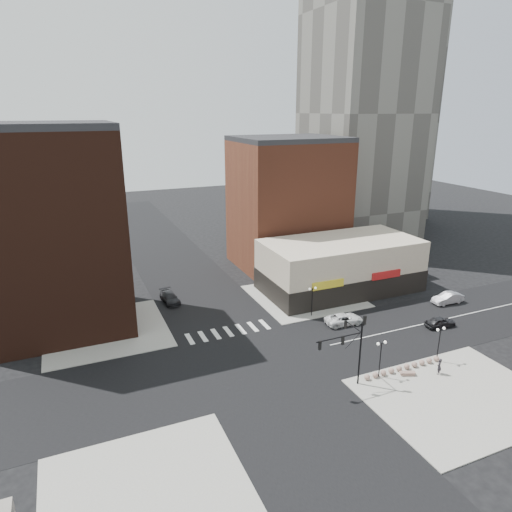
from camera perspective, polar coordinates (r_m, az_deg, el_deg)
ground at (r=52.73m, az=-0.25°, el=-13.17°), size 240.00×240.00×0.00m
road_ew at (r=52.73m, az=-0.25°, el=-13.16°), size 200.00×14.00×0.02m
road_ns at (r=52.73m, az=-0.25°, el=-13.16°), size 14.00×200.00×0.02m
sidewalk_nw at (r=62.40m, az=-18.21°, el=-8.87°), size 15.00×15.00×0.12m
sidewalk_ne at (r=70.11m, az=6.07°, el=-5.00°), size 15.00×15.00×0.12m
sidewalk_se at (r=51.27m, az=23.92°, el=-15.82°), size 18.00×14.00×0.12m
sidewalk_sw at (r=38.49m, az=-13.27°, el=-27.57°), size 15.00×15.00×0.12m
building_nw at (r=61.89m, az=-23.83°, el=2.59°), size 16.00×15.00×25.00m
building_ne_midrise at (r=81.60m, az=3.96°, el=6.39°), size 18.00×15.00×22.00m
tower_near at (r=99.85m, az=14.11°, el=27.68°), size 20.00×20.00×90.00m
tower_far at (r=125.45m, az=16.59°, el=23.53°), size 18.00×18.00×82.00m
building_ne_row at (r=72.56m, az=10.45°, el=-1.65°), size 24.20×12.20×8.00m
traffic_signal at (r=47.46m, az=11.76°, el=-10.48°), size 5.59×3.09×7.77m
street_lamp_se_a at (r=50.19m, az=15.36°, el=-11.27°), size 1.22×0.32×4.16m
street_lamp_se_b at (r=55.15m, az=22.00°, el=-9.23°), size 1.22×0.32×4.16m
street_lamp_ne at (r=62.52m, az=7.05°, el=-4.75°), size 1.22×0.32×4.16m
bollard_row at (r=53.48m, az=17.90°, el=-13.13°), size 10.06×0.61×0.61m
white_suv at (r=62.03m, az=10.94°, el=-7.75°), size 5.29×2.74×1.43m
dark_sedan_east at (r=64.83m, az=22.04°, el=-7.65°), size 4.22×1.97×1.40m
silver_sedan at (r=72.78m, az=22.84°, el=-4.87°), size 4.86×1.77×1.59m
dark_sedan_north at (r=68.66m, az=-10.73°, el=-5.12°), size 2.45×5.21×1.47m
pedestrian at (r=53.78m, az=21.93°, el=-12.68°), size 0.79×0.72×1.81m
stone_bench at (r=52.77m, az=18.41°, el=-13.76°), size 1.70×1.07×0.38m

